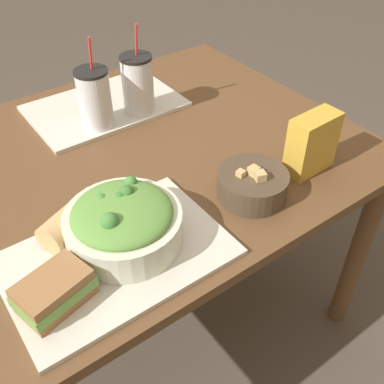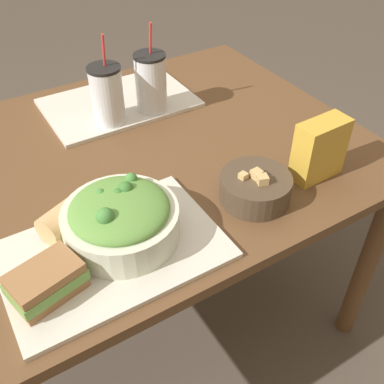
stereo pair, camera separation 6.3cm
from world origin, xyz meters
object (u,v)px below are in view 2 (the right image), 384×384
at_px(soup_bowl, 255,187).
at_px(drink_cup_dark, 107,97).
at_px(drink_cup_red, 151,84).
at_px(baguette_near, 74,212).
at_px(sandwich_near, 46,282).
at_px(chip_bag, 320,150).
at_px(salad_bowl, 121,218).

xyz_separation_m(soup_bowl, drink_cup_dark, (-0.16, 0.49, 0.06)).
bearing_deg(drink_cup_red, soup_bowl, -87.74).
distance_m(baguette_near, drink_cup_dark, 0.44).
distance_m(sandwich_near, chip_bag, 0.70).
distance_m(soup_bowl, drink_cup_dark, 0.52).
height_order(soup_bowl, baguette_near, soup_bowl).
bearing_deg(salad_bowl, drink_cup_dark, 69.69).
bearing_deg(baguette_near, salad_bowl, -163.83).
height_order(salad_bowl, sandwich_near, salad_bowl).
bearing_deg(baguette_near, sandwich_near, 120.71).
xyz_separation_m(salad_bowl, baguette_near, (-0.07, 0.09, -0.02)).
bearing_deg(chip_bag, soup_bowl, 175.87).
height_order(drink_cup_red, chip_bag, drink_cup_red).
height_order(salad_bowl, chip_bag, chip_bag).
relative_size(drink_cup_red, chip_bag, 1.69).
height_order(sandwich_near, chip_bag, chip_bag).
bearing_deg(sandwich_near, soup_bowl, -11.39).
height_order(sandwich_near, drink_cup_red, drink_cup_red).
distance_m(salad_bowl, baguette_near, 0.12).
xyz_separation_m(drink_cup_red, chip_bag, (0.21, -0.50, -0.02)).
bearing_deg(salad_bowl, sandwich_near, -160.53).
relative_size(sandwich_near, chip_bag, 0.98).
bearing_deg(soup_bowl, drink_cup_dark, 108.03).
bearing_deg(baguette_near, drink_cup_red, -70.11).
bearing_deg(salad_bowl, soup_bowl, -6.99).
bearing_deg(soup_bowl, baguette_near, 162.21).
xyz_separation_m(salad_bowl, soup_bowl, (0.33, -0.04, -0.03)).
distance_m(soup_bowl, chip_bag, 0.19).
height_order(soup_bowl, sandwich_near, soup_bowl).
bearing_deg(drink_cup_red, drink_cup_dark, -180.00).
distance_m(salad_bowl, drink_cup_red, 0.55).
height_order(salad_bowl, drink_cup_red, drink_cup_red).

